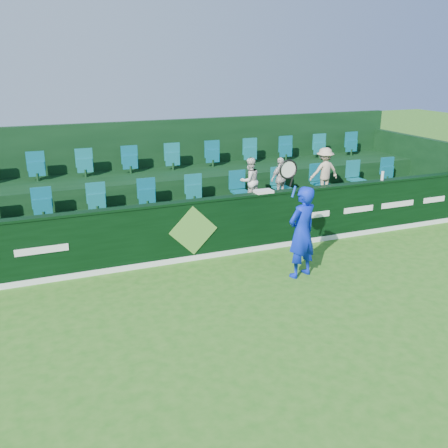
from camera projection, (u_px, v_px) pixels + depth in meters
name	position (u px, v px, depth m)	size (l,w,h in m)	color
ground	(276.00, 352.00, 7.56)	(60.00, 60.00, 0.00)	#296C19
sponsor_hoarding	(192.00, 230.00, 10.87)	(16.00, 0.25, 1.35)	black
stand_tier_front	(177.00, 227.00, 11.93)	(16.00, 2.00, 0.80)	black
stand_tier_back	(157.00, 198.00, 13.52)	(16.00, 1.80, 1.30)	black
stand_rear	(152.00, 174.00, 13.74)	(16.00, 4.10, 2.60)	black
seat_row_front	(172.00, 195.00, 12.06)	(13.50, 0.50, 0.60)	#12676E
seat_row_back	(152.00, 161.00, 13.49)	(13.50, 0.50, 0.60)	#12676E
tennis_player	(302.00, 232.00, 9.93)	(1.05, 0.63, 2.50)	#0B24CB
spectator_left	(250.00, 181.00, 12.32)	(0.55, 0.43, 1.13)	white
spectator_middle	(281.00, 179.00, 12.63)	(0.64, 0.27, 1.09)	silver
spectator_right	(324.00, 171.00, 13.06)	(0.81, 0.46, 1.25)	#CDB590
towel	(263.00, 191.00, 11.26)	(0.41, 0.27, 0.06)	white
drinks_bottle	(382.00, 176.00, 12.41)	(0.07, 0.07, 0.23)	silver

